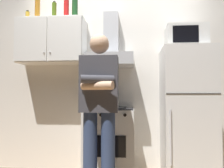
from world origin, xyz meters
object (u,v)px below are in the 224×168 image
(refrigerator, at_px, (187,113))
(bottle_soda_red, at_px, (66,9))
(microwave, at_px, (186,38))
(range_hood, at_px, (111,52))
(bottle_liquor_amber, at_px, (37,9))
(bottle_wine_green, at_px, (75,9))
(bottle_spice_jar, at_px, (27,16))
(upper_cabinet, at_px, (52,41))
(bottle_olive_oil, at_px, (54,11))
(person_standing, at_px, (99,107))
(stove_oven, at_px, (110,143))

(refrigerator, distance_m, bottle_soda_red, 2.07)
(microwave, bearing_deg, bottle_soda_red, 176.95)
(range_hood, xyz_separation_m, bottle_liquor_amber, (-1.01, 0.00, 0.61))
(bottle_wine_green, bearing_deg, refrigerator, -5.53)
(range_hood, distance_m, refrigerator, 1.25)
(microwave, height_order, bottle_wine_green, bottle_wine_green)
(range_hood, distance_m, bottle_spice_jar, 1.28)
(refrigerator, relative_size, bottle_soda_red, 5.91)
(upper_cabinet, xyz_separation_m, microwave, (1.75, -0.11, -0.01))
(refrigerator, xyz_separation_m, bottle_liquor_amber, (-1.96, 0.13, 1.40))
(upper_cabinet, height_order, range_hood, range_hood)
(bottle_wine_green, bearing_deg, microwave, -4.81)
(bottle_soda_red, bearing_deg, bottle_spice_jar, 173.81)
(bottle_soda_red, distance_m, bottle_olive_oil, 0.16)
(person_standing, relative_size, bottle_spice_jar, 10.84)
(refrigerator, height_order, bottle_spice_jar, bottle_spice_jar)
(bottle_olive_oil, bearing_deg, person_standing, -44.47)
(refrigerator, height_order, microwave, microwave)
(stove_oven, height_order, bottle_soda_red, bottle_soda_red)
(bottle_soda_red, height_order, bottle_spice_jar, bottle_soda_red)
(bottle_liquor_amber, bearing_deg, bottle_olive_oil, -8.14)
(range_hood, bearing_deg, bottle_soda_red, -177.59)
(refrigerator, bearing_deg, range_hood, 172.45)
(person_standing, relative_size, bottle_liquor_amber, 5.14)
(bottle_wine_green, relative_size, bottle_olive_oil, 1.27)
(refrigerator, bearing_deg, bottle_wine_green, 174.47)
(bottle_liquor_amber, bearing_deg, bottle_soda_red, -3.49)
(refrigerator, bearing_deg, upper_cabinet, 175.93)
(bottle_liquor_amber, height_order, bottle_soda_red, bottle_liquor_amber)
(range_hood, height_order, microwave, range_hood)
(stove_oven, distance_m, bottle_wine_green, 1.83)
(upper_cabinet, height_order, stove_oven, upper_cabinet)
(bottle_liquor_amber, height_order, bottle_spice_jar, bottle_liquor_amber)
(bottle_spice_jar, bearing_deg, bottle_olive_oil, -10.09)
(stove_oven, relative_size, microwave, 1.82)
(range_hood, height_order, bottle_soda_red, bottle_soda_red)
(bottle_liquor_amber, bearing_deg, refrigerator, -3.68)
(upper_cabinet, relative_size, range_hood, 1.20)
(refrigerator, relative_size, bottle_wine_green, 5.30)
(bottle_wine_green, bearing_deg, bottle_liquor_amber, -178.50)
(person_standing, bearing_deg, upper_cabinet, 135.74)
(range_hood, height_order, bottle_liquor_amber, bottle_liquor_amber)
(stove_oven, height_order, bottle_spice_jar, bottle_spice_jar)
(stove_oven, distance_m, range_hood, 1.17)
(microwave, bearing_deg, bottle_liquor_amber, 176.86)
(range_hood, bearing_deg, bottle_wine_green, 178.41)
(refrigerator, xyz_separation_m, bottle_soda_red, (-1.55, 0.10, 1.38))
(person_standing, bearing_deg, range_hood, 86.09)
(microwave, relative_size, bottle_olive_oil, 2.03)
(upper_cabinet, height_order, bottle_liquor_amber, bottle_liquor_amber)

